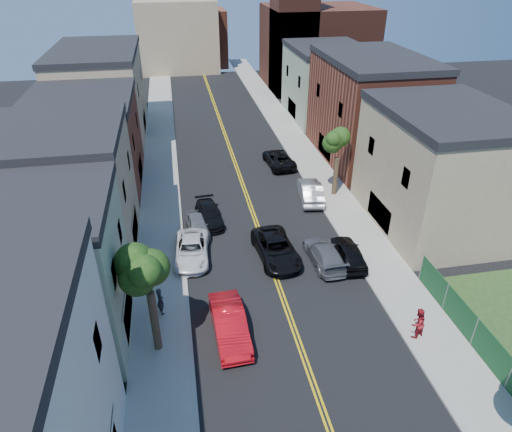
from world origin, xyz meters
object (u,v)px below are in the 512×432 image
dark_car_right_far (279,159)px  pedestrian_left (160,301)px  grey_car_right (324,254)px  black_suv_lane (276,249)px  red_sedan (230,324)px  black_car_right (348,253)px  black_car_left (209,215)px  pedestrian_right (418,323)px  silver_car_right (310,191)px  white_pickup (192,250)px  grey_car_left (197,225)px

dark_car_right_far → pedestrian_left: 23.82m
grey_car_right → black_suv_lane: size_ratio=0.89×
red_sedan → grey_car_right: 9.62m
black_car_right → black_suv_lane: black_suv_lane is taller
black_car_left → pedestrian_right: pedestrian_right is taller
grey_car_right → silver_car_right: bearing=-101.9°
pedestrian_left → pedestrian_right: 15.13m
pedestrian_right → black_suv_lane: bearing=-76.5°
white_pickup → silver_car_right: 13.09m
grey_car_right → black_car_right: 1.72m
silver_car_right → black_car_right: bearing=97.9°
white_pickup → black_car_left: bearing=76.2°
white_pickup → grey_car_left: white_pickup is taller
grey_car_left → dark_car_right_far: 14.71m
silver_car_right → pedestrian_left: bearing=51.7°
white_pickup → grey_car_right: bearing=-7.9°
grey_car_right → black_car_right: (1.70, -0.27, 0.04)m
white_pickup → black_car_right: bearing=-7.2°
black_car_right → pedestrian_left: bearing=16.6°
black_car_left → pedestrian_right: bearing=-59.8°
white_pickup → dark_car_right_far: (9.90, 14.93, 0.02)m
black_car_right → black_suv_lane: 5.17m
silver_car_right → pedestrian_right: bearing=101.8°
grey_car_right → dark_car_right_far: 17.13m
red_sedan → silver_car_right: red_sedan is taller
black_car_left → black_car_right: black_car_right is taller
grey_car_right → black_suv_lane: black_suv_lane is taller
pedestrian_left → pedestrian_right: size_ratio=0.94×
silver_car_right → black_suv_lane: (-4.96, -8.16, -0.06)m
red_sedan → pedestrian_right: (10.50, -2.14, 0.28)m
red_sedan → white_pickup: 8.27m
pedestrian_right → grey_car_right: bearing=-90.6°
grey_car_right → black_suv_lane: 3.47m
red_sedan → black_suv_lane: (4.33, 7.04, -0.07)m
pedestrian_right → grey_car_left: bearing=-70.3°
white_pickup → pedestrian_left: (-2.20, -5.59, 0.36)m
white_pickup → pedestrian_right: pedestrian_right is taller
white_pickup → grey_car_right: grey_car_right is taller
grey_car_right → pedestrian_left: bearing=14.9°
black_car_left → black_car_right: bearing=-42.8°
black_car_left → grey_car_right: 10.38m
red_sedan → grey_car_right: red_sedan is taller
white_pickup → pedestrian_left: 6.02m
black_car_left → silver_car_right: 9.55m
grey_car_left → grey_car_right: size_ratio=0.78×
grey_car_left → silver_car_right: 10.96m
red_sedan → pedestrian_left: bearing=144.8°
grey_car_left → dark_car_right_far: bearing=45.5°
grey_car_left → silver_car_right: bearing=13.8°
black_suv_lane → pedestrian_left: 9.40m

